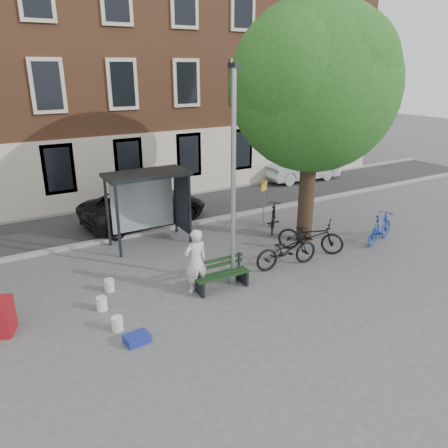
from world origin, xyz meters
TOP-DOWN VIEW (x-y plane):
  - ground at (0.00, 0.00)m, footprint 90.00×90.00m
  - road at (0.00, 7.00)m, footprint 40.00×4.00m
  - curb_near at (0.00, 5.00)m, footprint 40.00×0.25m
  - curb_far at (0.00, 9.00)m, footprint 40.00×0.25m
  - building_row at (0.00, 13.00)m, footprint 30.00×8.00m
  - lamppost at (0.00, 0.00)m, footprint 0.28×0.35m
  - tree_right at (4.01, 1.38)m, footprint 5.76×5.60m
  - bus_shelter at (-0.61, 4.11)m, footprint 2.85×1.45m
  - painter at (-1.20, 0.02)m, footprint 0.70×0.47m
  - bench at (-0.50, -0.17)m, footprint 1.66×0.59m
  - bike_a at (2.00, 0.01)m, footprint 2.24×0.95m
  - bike_b at (6.17, -0.08)m, footprint 1.92×1.04m
  - bike_c at (3.47, 0.56)m, footprint 2.05×2.19m
  - bike_d at (3.60, 2.85)m, footprint 1.55×1.70m
  - car_dark at (-0.33, 6.24)m, footprint 5.40×3.04m
  - car_silver at (9.68, 8.40)m, footprint 4.42×1.72m
  - blue_crate at (-3.50, -1.47)m, footprint 0.59×0.45m
  - bucket_a at (-3.73, -0.76)m, footprint 0.35×0.35m
  - bucket_b at (-3.79, 0.37)m, footprint 0.33×0.33m
  - bucket_c at (-3.32, 1.28)m, footprint 0.37×0.37m
  - notice_sign at (3.58, 3.49)m, footprint 0.32×0.13m

SIDE VIEW (x-z plane):
  - ground at x=0.00m, z-range 0.00..0.00m
  - road at x=0.00m, z-range 0.00..0.01m
  - curb_near at x=0.00m, z-range 0.00..0.12m
  - curb_far at x=0.00m, z-range 0.00..0.12m
  - blue_crate at x=-3.50m, z-range 0.00..0.20m
  - bucket_a at x=-3.73m, z-range 0.00..0.36m
  - bucket_b at x=-3.79m, z-range 0.00..0.36m
  - bucket_c at x=-3.32m, z-range 0.00..0.36m
  - bench at x=-0.50m, z-range -0.03..0.81m
  - bike_d at x=3.60m, z-range 0.00..1.08m
  - bike_b at x=6.17m, z-range 0.00..1.11m
  - bike_a at x=2.00m, z-range 0.00..1.15m
  - bike_c at x=3.47m, z-range 0.00..1.17m
  - car_dark at x=-0.33m, z-range 0.00..1.43m
  - car_silver at x=9.68m, z-range 0.00..1.43m
  - painter at x=-1.20m, z-range 0.00..1.87m
  - notice_sign at x=3.58m, z-range 0.41..2.28m
  - bus_shelter at x=-0.61m, z-range 0.61..3.23m
  - lamppost at x=0.00m, z-range -0.27..5.84m
  - tree_right at x=4.01m, z-range 1.52..9.72m
  - building_row at x=0.00m, z-range 0.00..14.00m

